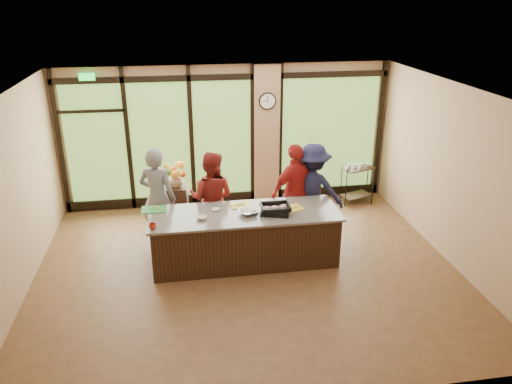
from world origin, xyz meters
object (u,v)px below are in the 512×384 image
object	(u,v)px
roasting_pan	(275,211)
bar_cart	(357,179)
cook_right	(312,190)
cook_left	(158,198)
island_base	(245,238)
flower_stand	(177,206)

from	to	relation	value
roasting_pan	bar_cart	bearing A→B (deg)	62.04
roasting_pan	cook_right	bearing A→B (deg)	64.02
cook_left	roasting_pan	distance (m)	2.17
island_base	cook_left	size ratio (longest dim) A/B	1.65
flower_stand	bar_cart	bearing A→B (deg)	14.74
island_base	bar_cart	distance (m)	3.54
cook_right	bar_cart	xyz separation A→B (m)	(1.39, 1.32, -0.36)
flower_stand	roasting_pan	bearing A→B (deg)	-39.93
island_base	flower_stand	bearing A→B (deg)	125.04
roasting_pan	bar_cart	world-z (taller)	roasting_pan
cook_right	bar_cart	size ratio (longest dim) A/B	1.99
island_base	roasting_pan	bearing A→B (deg)	-11.71
island_base	bar_cart	xyz separation A→B (m)	(2.79, 2.17, 0.10)
island_base	bar_cart	bearing A→B (deg)	37.90
bar_cart	cook_right	bearing A→B (deg)	-155.63
cook_left	flower_stand	bearing A→B (deg)	-88.64
roasting_pan	bar_cart	xyz separation A→B (m)	(2.28, 2.28, -0.42)
roasting_pan	flower_stand	xyz separation A→B (m)	(-1.63, 1.70, -0.54)
cook_right	bar_cart	world-z (taller)	cook_right
flower_stand	cook_left	bearing A→B (deg)	-107.07
cook_left	cook_right	distance (m)	2.85
island_base	cook_right	distance (m)	1.70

